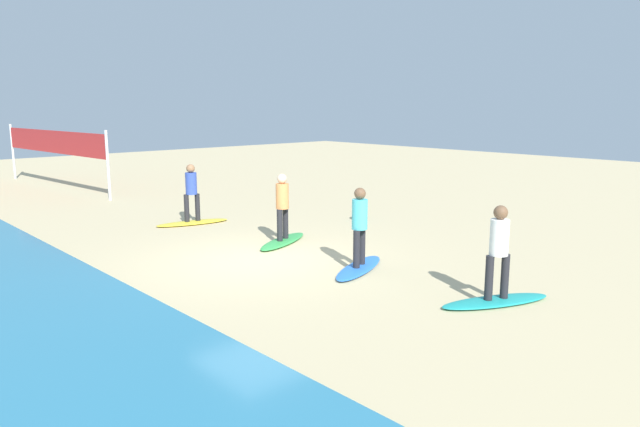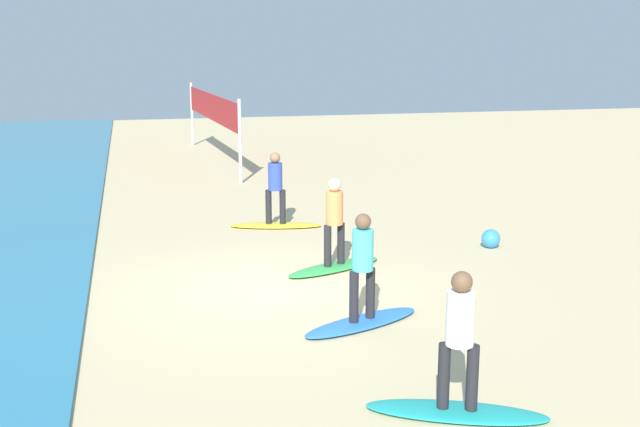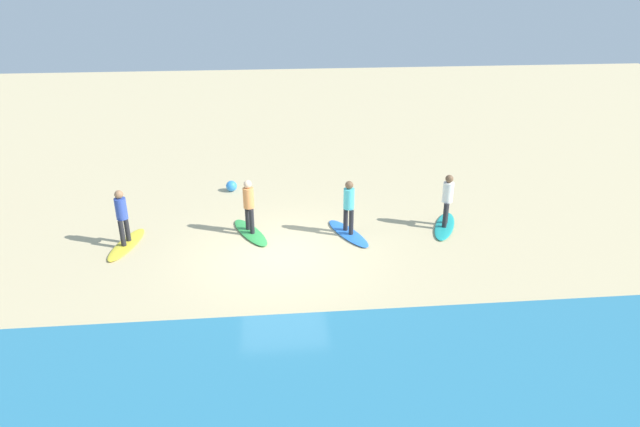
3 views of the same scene
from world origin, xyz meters
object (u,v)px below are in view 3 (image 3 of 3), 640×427
object	(u,v)px
surfer_teal	(448,197)
surfer_blue	(349,203)
surfboard_yellow	(127,244)
surfboard_blue	(348,233)
surfboard_teal	(445,226)
surfer_green	(249,202)
surfboard_green	(250,232)
beach_ball	(231,186)
surfer_yellow	(122,213)

from	to	relation	value
surfer_teal	surfer_blue	bearing A→B (deg)	4.19
surfer_teal	surfboard_yellow	distance (m)	9.62
surfboard_blue	surfer_blue	distance (m)	0.99
surfboard_teal	surfer_green	bearing A→B (deg)	-67.84
surfer_blue	surfboard_green	distance (m)	3.13
beach_ball	surfboard_yellow	bearing A→B (deg)	54.69
surfboard_teal	surfer_teal	xyz separation A→B (m)	(0.00, 0.00, 0.99)
surfboard_teal	surfboard_blue	size ratio (longest dim) A/B	1.00
surfer_teal	surfboard_green	distance (m)	6.08
surfer_teal	surfboard_blue	size ratio (longest dim) A/B	0.78
surfboard_teal	beach_ball	distance (m)	7.67
beach_ball	surfer_green	bearing A→B (deg)	101.83
surfboard_teal	beach_ball	bearing A→B (deg)	-95.19
surfer_blue	surfer_yellow	size ratio (longest dim) A/B	1.00
surfer_teal	surfboard_green	world-z (taller)	surfer_teal
surfboard_green	surfer_yellow	world-z (taller)	surfer_yellow
surfboard_yellow	surfer_yellow	bearing A→B (deg)	109.95
surfer_yellow	surfboard_yellow	bearing A→B (deg)	7.13
surfer_green	surfboard_teal	bearing A→B (deg)	178.92
surfer_blue	surfer_yellow	xyz separation A→B (m)	(6.51, 0.12, 0.00)
surfboard_blue	surfer_green	world-z (taller)	surfer_green
surfboard_teal	surfer_teal	bearing A→B (deg)	-66.76
surfer_yellow	beach_ball	world-z (taller)	surfer_yellow
surfboard_blue	surfboard_yellow	size ratio (longest dim) A/B	1.00
surfboard_blue	beach_ball	world-z (taller)	beach_ball
surfboard_green	surfboard_yellow	size ratio (longest dim) A/B	1.00
surfer_yellow	beach_ball	bearing A→B (deg)	-125.31
surfer_green	surfer_yellow	world-z (taller)	same
surfer_blue	surfer_green	size ratio (longest dim) A/B	1.00
surfboard_yellow	surfer_yellow	world-z (taller)	surfer_yellow
surfboard_green	surfer_yellow	xyz separation A→B (m)	(3.57, 0.45, 0.99)
surfboard_teal	surfboard_yellow	distance (m)	9.57
surfboard_blue	surfer_yellow	xyz separation A→B (m)	(6.51, 0.12, 0.99)
surfboard_blue	surfer_yellow	world-z (taller)	surfer_yellow
surfer_blue	beach_ball	size ratio (longest dim) A/B	4.21
surfboard_yellow	surfer_teal	bearing A→B (deg)	104.86
surfboard_teal	surfer_teal	size ratio (longest dim) A/B	1.28
surfer_teal	surfer_green	bearing A→B (deg)	-1.08
surfboard_teal	surfer_teal	world-z (taller)	surfer_teal
surfer_teal	surfer_yellow	size ratio (longest dim) A/B	1.00
surfer_teal	surfer_yellow	distance (m)	9.57
surfboard_teal	surfer_green	world-z (taller)	surfer_green
surfboard_teal	surfboard_yellow	xyz separation A→B (m)	(9.57, 0.34, 0.00)
surfboard_teal	surfer_blue	size ratio (longest dim) A/B	1.28
surfboard_yellow	beach_ball	xyz separation A→B (m)	(-2.82, -3.99, 0.15)
surfboard_green	surfer_green	xyz separation A→B (m)	(0.00, -0.00, 0.99)
surfer_blue	surfer_teal	bearing A→B (deg)	-175.81
surfboard_teal	beach_ball	world-z (taller)	beach_ball
surfer_blue	surfboard_blue	bearing A→B (deg)	0.00
surfer_teal	beach_ball	bearing A→B (deg)	-28.43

